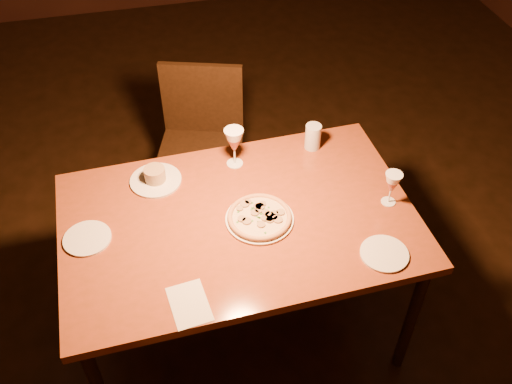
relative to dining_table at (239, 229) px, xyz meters
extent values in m
plane|color=black|center=(0.09, 0.20, -0.72)|extent=(7.00, 7.00, 0.00)
cube|color=#923A1E|center=(0.00, 0.00, 0.05)|extent=(1.51, 0.99, 0.04)
cylinder|color=black|center=(-0.69, 0.40, -0.35)|extent=(0.05, 0.05, 0.75)
cylinder|color=black|center=(0.69, -0.40, -0.35)|extent=(0.05, 0.05, 0.75)
cylinder|color=black|center=(0.67, 0.43, -0.35)|extent=(0.05, 0.05, 0.75)
cube|color=black|center=(-0.05, 0.80, -0.24)|extent=(0.57, 0.57, 0.04)
cube|color=black|center=(0.01, 1.00, 0.00)|extent=(0.44, 0.17, 0.43)
cylinder|color=black|center=(-0.28, 0.69, -0.49)|extent=(0.04, 0.04, 0.46)
cylinder|color=black|center=(-0.17, 1.03, -0.49)|extent=(0.04, 0.04, 0.46)
cylinder|color=black|center=(0.07, 0.57, -0.49)|extent=(0.04, 0.04, 0.46)
cylinder|color=black|center=(0.18, 0.92, -0.49)|extent=(0.04, 0.04, 0.46)
cylinder|color=silver|center=(0.08, -0.03, 0.08)|extent=(0.29, 0.29, 0.01)
cylinder|color=beige|center=(0.08, -0.03, 0.09)|extent=(0.26, 0.26, 0.01)
torus|color=tan|center=(0.08, -0.03, 0.09)|extent=(0.27, 0.27, 0.02)
cylinder|color=silver|center=(-0.31, 0.31, 0.08)|extent=(0.23, 0.23, 0.01)
cylinder|color=#A2815C|center=(-0.31, 0.31, 0.11)|extent=(0.09, 0.09, 0.06)
cylinder|color=silver|center=(0.44, 0.37, 0.13)|extent=(0.08, 0.08, 0.13)
cylinder|color=silver|center=(-0.62, 0.03, 0.08)|extent=(0.19, 0.19, 0.01)
cylinder|color=silver|center=(0.52, -0.33, 0.08)|extent=(0.19, 0.19, 0.01)
cube|color=beige|center=(-0.27, -0.38, 0.07)|extent=(0.16, 0.21, 0.00)
sphere|color=#FF8E47|center=(0.00, 0.00, 0.91)|extent=(0.12, 0.12, 0.12)
camera|label=1|loc=(-0.32, -1.62, 1.81)|focal=40.00mm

